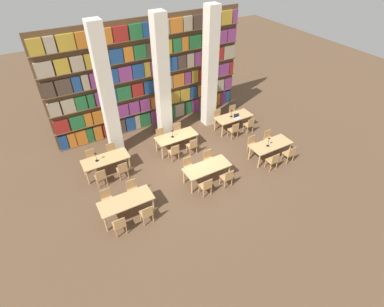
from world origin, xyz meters
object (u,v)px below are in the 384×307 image
at_px(chair_8, 273,161).
at_px(chair_14, 122,169).
at_px(chair_1, 107,199).
at_px(reading_table_4, 176,137).
at_px(pillar_left, 107,94).
at_px(chair_5, 189,166).
at_px(laptop, 237,117).
at_px(reading_table_3, 106,160).
at_px(desk_lamp_1, 96,155).
at_px(chair_18, 192,146).
at_px(chair_3, 133,189).
at_px(chair_2, 147,213).
at_px(chair_6, 227,177).
at_px(chair_23, 233,113).
at_px(chair_7, 209,159).
at_px(chair_22, 249,125).
at_px(chair_11, 269,138).
at_px(desk_lamp_2, 172,132).
at_px(desk_lamp_3, 232,112).
at_px(chair_16, 174,152).
at_px(pillar_center, 162,81).
at_px(chair_21, 218,117).
at_px(chair_4, 206,186).
at_px(chair_17, 161,136).
at_px(desk_lamp_0, 269,140).
at_px(reading_table_5, 234,118).
at_px(reading_table_1, 207,168).
at_px(chair_10, 289,154).
at_px(chair_15, 112,152).
at_px(chair_19, 178,131).
at_px(pillar_right, 210,70).
at_px(chair_20, 234,130).
at_px(reading_table_2, 271,146).
at_px(chair_12, 101,177).
at_px(chair_13, 92,158).
at_px(chair_9, 253,144).

distance_m(chair_8, chair_14, 6.54).
distance_m(chair_1, reading_table_4, 4.52).
distance_m(pillar_left, chair_5, 4.63).
bearing_deg(laptop, reading_table_3, 179.20).
xyz_separation_m(desk_lamp_1, chair_18, (4.24, -0.72, -0.59)).
distance_m(chair_3, chair_5, 2.60).
distance_m(chair_2, reading_table_3, 3.48).
distance_m(chair_6, chair_23, 5.29).
bearing_deg(chair_3, chair_7, -177.79).
distance_m(chair_1, chair_22, 8.08).
xyz_separation_m(chair_14, desk_lamp_1, (-0.82, 0.74, 0.59)).
relative_size(chair_11, chair_14, 1.00).
bearing_deg(chair_3, desk_lamp_2, -143.45).
relative_size(chair_8, desk_lamp_3, 2.03).
bearing_deg(chair_2, chair_16, 47.72).
xyz_separation_m(pillar_center, chair_7, (0.60, -3.23, -2.52)).
bearing_deg(chair_21, desk_lamp_1, 6.72).
xyz_separation_m(chair_4, chair_21, (3.34, 4.14, 0.00)).
relative_size(chair_17, chair_18, 1.00).
bearing_deg(laptop, reading_table_4, 178.21).
distance_m(desk_lamp_0, desk_lamp_2, 4.40).
distance_m(desk_lamp_0, reading_table_5, 2.90).
xyz_separation_m(pillar_center, chair_16, (-0.51, -2.01, -2.52)).
xyz_separation_m(reading_table_1, chair_10, (3.90, -0.80, -0.20)).
bearing_deg(laptop, chair_15, 172.92).
distance_m(pillar_left, chair_2, 5.41).
distance_m(desk_lamp_2, desk_lamp_3, 3.48).
relative_size(chair_19, desk_lamp_2, 2.27).
bearing_deg(chair_1, chair_23, -160.12).
bearing_deg(chair_21, pillar_left, -5.13).
height_order(pillar_right, chair_16, pillar_right).
bearing_deg(laptop, chair_10, -81.15).
bearing_deg(chair_6, reading_table_1, 127.69).
bearing_deg(chair_11, chair_8, 54.86).
relative_size(chair_4, chair_20, 1.00).
distance_m(reading_table_1, chair_8, 3.03).
relative_size(chair_3, laptop, 2.77).
height_order(reading_table_2, chair_23, chair_23).
relative_size(pillar_right, reading_table_3, 3.02).
bearing_deg(reading_table_2, chair_12, 164.68).
distance_m(desk_lamp_2, laptop, 3.67).
bearing_deg(reading_table_3, chair_22, -4.47).
height_order(chair_4, desk_lamp_2, desk_lamp_2).
xyz_separation_m(chair_7, chair_19, (-0.16, 2.62, 0.00)).
height_order(chair_13, desk_lamp_2, desk_lamp_2).
relative_size(desk_lamp_0, reading_table_3, 0.24).
bearing_deg(chair_13, chair_9, 158.49).
bearing_deg(chair_7, reading_table_1, 52.31).
distance_m(reading_table_1, desk_lamp_2, 2.68).
bearing_deg(laptop, chair_16, -171.47).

